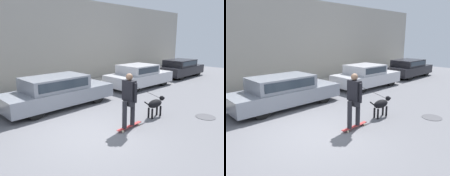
% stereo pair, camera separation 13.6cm
% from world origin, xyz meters
% --- Properties ---
extents(ground_plane, '(36.00, 36.00, 0.00)m').
position_xyz_m(ground_plane, '(0.00, 0.00, 0.00)').
color(ground_plane, slate).
extents(back_wall, '(32.00, 0.30, 5.04)m').
position_xyz_m(back_wall, '(0.00, 6.56, 2.52)').
color(back_wall, '#9E998E').
rests_on(back_wall, ground_plane).
extents(sidewalk_curb, '(30.00, 2.28, 0.16)m').
position_xyz_m(sidewalk_curb, '(0.00, 5.25, 0.08)').
color(sidewalk_curb, '#A39E93').
rests_on(sidewalk_curb, ground_plane).
extents(parked_car_1, '(4.60, 1.70, 1.30)m').
position_xyz_m(parked_car_1, '(0.73, 3.06, 0.64)').
color(parked_car_1, black).
rests_on(parked_car_1, ground_plane).
extents(parked_car_2, '(4.18, 1.96, 1.30)m').
position_xyz_m(parked_car_2, '(6.03, 3.06, 0.63)').
color(parked_car_2, black).
rests_on(parked_car_2, ground_plane).
extents(parked_car_3, '(3.98, 1.75, 1.25)m').
position_xyz_m(parked_car_3, '(10.89, 3.06, 0.63)').
color(parked_car_3, black).
rests_on(parked_car_3, ground_plane).
extents(dog, '(1.10, 0.34, 0.72)m').
position_xyz_m(dog, '(2.57, -0.45, 0.48)').
color(dog, black).
rests_on(dog, ground_plane).
extents(skateboarder, '(2.36, 0.60, 1.78)m').
position_xyz_m(skateboarder, '(1.07, -0.48, 1.01)').
color(skateboarder, beige).
rests_on(skateboarder, ground_plane).
extents(manhole_cover, '(0.69, 0.69, 0.01)m').
position_xyz_m(manhole_cover, '(3.83, -1.77, 0.01)').
color(manhole_cover, '#38383D').
rests_on(manhole_cover, ground_plane).
extents(fire_hydrant, '(0.18, 0.18, 0.65)m').
position_xyz_m(fire_hydrant, '(8.57, 3.86, 0.34)').
color(fire_hydrant, gold).
rests_on(fire_hydrant, ground_plane).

